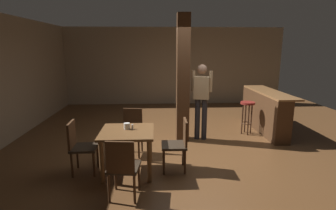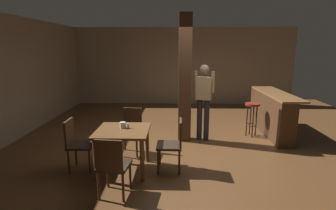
{
  "view_description": "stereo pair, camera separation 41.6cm",
  "coord_description": "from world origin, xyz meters",
  "px_view_note": "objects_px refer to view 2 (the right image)",
  "views": [
    {
      "loc": [
        -0.72,
        -5.25,
        2.09
      ],
      "look_at": [
        -0.46,
        -0.01,
        0.93
      ],
      "focal_mm": 28.0,
      "sensor_mm": 36.0,
      "label": 1
    },
    {
      "loc": [
        -0.31,
        -5.25,
        2.09
      ],
      "look_at": [
        -0.46,
        -0.01,
        0.93
      ],
      "focal_mm": 28.0,
      "sensor_mm": 36.0,
      "label": 2
    }
  ],
  "objects_px": {
    "napkin_cup": "(123,125)",
    "standing_person": "(204,97)",
    "chair_west": "(77,142)",
    "salt_shaker": "(128,126)",
    "bar_stool_near": "(252,112)",
    "dining_table": "(123,137)",
    "chair_south": "(112,164)",
    "bar_counter": "(271,113)",
    "chair_north": "(131,128)",
    "chair_east": "(174,142)"
  },
  "relations": [
    {
      "from": "dining_table",
      "to": "standing_person",
      "type": "distance_m",
      "value": 2.22
    },
    {
      "from": "standing_person",
      "to": "chair_west",
      "type": "bearing_deg",
      "value": -145.71
    },
    {
      "from": "napkin_cup",
      "to": "bar_counter",
      "type": "distance_m",
      "value": 3.84
    },
    {
      "from": "chair_east",
      "to": "bar_stool_near",
      "type": "relative_size",
      "value": 1.11
    },
    {
      "from": "dining_table",
      "to": "napkin_cup",
      "type": "relative_size",
      "value": 8.37
    },
    {
      "from": "dining_table",
      "to": "chair_south",
      "type": "bearing_deg",
      "value": -88.97
    },
    {
      "from": "napkin_cup",
      "to": "bar_stool_near",
      "type": "xyz_separation_m",
      "value": [
        2.71,
        1.8,
        -0.19
      ]
    },
    {
      "from": "chair_north",
      "to": "bar_stool_near",
      "type": "bearing_deg",
      "value": 21.92
    },
    {
      "from": "chair_north",
      "to": "bar_stool_near",
      "type": "distance_m",
      "value": 2.91
    },
    {
      "from": "bar_counter",
      "to": "salt_shaker",
      "type": "bearing_deg",
      "value": -146.91
    },
    {
      "from": "dining_table",
      "to": "salt_shaker",
      "type": "bearing_deg",
      "value": 46.69
    },
    {
      "from": "dining_table",
      "to": "chair_east",
      "type": "relative_size",
      "value": 0.98
    },
    {
      "from": "napkin_cup",
      "to": "standing_person",
      "type": "height_order",
      "value": "standing_person"
    },
    {
      "from": "chair_south",
      "to": "salt_shaker",
      "type": "distance_m",
      "value": 0.97
    },
    {
      "from": "chair_north",
      "to": "chair_south",
      "type": "xyz_separation_m",
      "value": [
        0.01,
        -1.64,
        0.0
      ]
    },
    {
      "from": "chair_east",
      "to": "standing_person",
      "type": "xyz_separation_m",
      "value": [
        0.66,
        1.54,
        0.5
      ]
    },
    {
      "from": "salt_shaker",
      "to": "bar_stool_near",
      "type": "xyz_separation_m",
      "value": [
        2.62,
        1.8,
        -0.18
      ]
    },
    {
      "from": "chair_west",
      "to": "standing_person",
      "type": "distance_m",
      "value": 2.84
    },
    {
      "from": "chair_south",
      "to": "dining_table",
      "type": "bearing_deg",
      "value": 91.03
    },
    {
      "from": "chair_south",
      "to": "standing_person",
      "type": "bearing_deg",
      "value": 58.15
    },
    {
      "from": "salt_shaker",
      "to": "bar_stool_near",
      "type": "height_order",
      "value": "salt_shaker"
    },
    {
      "from": "napkin_cup",
      "to": "chair_west",
      "type": "bearing_deg",
      "value": -173.52
    },
    {
      "from": "dining_table",
      "to": "chair_west",
      "type": "height_order",
      "value": "chair_west"
    },
    {
      "from": "napkin_cup",
      "to": "salt_shaker",
      "type": "distance_m",
      "value": 0.1
    },
    {
      "from": "salt_shaker",
      "to": "bar_counter",
      "type": "xyz_separation_m",
      "value": [
        3.15,
        2.05,
        -0.26
      ]
    },
    {
      "from": "chair_north",
      "to": "chair_west",
      "type": "height_order",
      "value": "same"
    },
    {
      "from": "bar_counter",
      "to": "bar_stool_near",
      "type": "relative_size",
      "value": 2.72
    },
    {
      "from": "dining_table",
      "to": "chair_north",
      "type": "bearing_deg",
      "value": 89.53
    },
    {
      "from": "chair_west",
      "to": "salt_shaker",
      "type": "distance_m",
      "value": 0.92
    },
    {
      "from": "chair_east",
      "to": "chair_south",
      "type": "relative_size",
      "value": 1.0
    },
    {
      "from": "chair_east",
      "to": "chair_north",
      "type": "xyz_separation_m",
      "value": [
        -0.85,
        0.77,
        0.0
      ]
    },
    {
      "from": "chair_west",
      "to": "salt_shaker",
      "type": "relative_size",
      "value": 10.81
    },
    {
      "from": "chair_north",
      "to": "chair_east",
      "type": "bearing_deg",
      "value": -42.25
    },
    {
      "from": "napkin_cup",
      "to": "standing_person",
      "type": "bearing_deg",
      "value": 44.22
    },
    {
      "from": "salt_shaker",
      "to": "bar_counter",
      "type": "relative_size",
      "value": 0.04
    },
    {
      "from": "chair_south",
      "to": "bar_counter",
      "type": "distance_m",
      "value": 4.38
    },
    {
      "from": "salt_shaker",
      "to": "bar_stool_near",
      "type": "bearing_deg",
      "value": 34.52
    },
    {
      "from": "dining_table",
      "to": "bar_stool_near",
      "type": "bearing_deg",
      "value": 34.96
    },
    {
      "from": "chair_east",
      "to": "napkin_cup",
      "type": "bearing_deg",
      "value": 176.12
    },
    {
      "from": "chair_east",
      "to": "chair_south",
      "type": "distance_m",
      "value": 1.21
    },
    {
      "from": "chair_east",
      "to": "chair_north",
      "type": "bearing_deg",
      "value": 137.75
    },
    {
      "from": "dining_table",
      "to": "bar_counter",
      "type": "bearing_deg",
      "value": 33.51
    },
    {
      "from": "chair_south",
      "to": "napkin_cup",
      "type": "distance_m",
      "value": 0.97
    },
    {
      "from": "chair_north",
      "to": "chair_west",
      "type": "bearing_deg",
      "value": -134.92
    },
    {
      "from": "chair_south",
      "to": "standing_person",
      "type": "relative_size",
      "value": 0.52
    },
    {
      "from": "chair_east",
      "to": "napkin_cup",
      "type": "xyz_separation_m",
      "value": [
        -0.87,
        0.06,
        0.28
      ]
    },
    {
      "from": "chair_north",
      "to": "dining_table",
      "type": "bearing_deg",
      "value": -90.47
    },
    {
      "from": "napkin_cup",
      "to": "bar_stool_near",
      "type": "bearing_deg",
      "value": 33.54
    },
    {
      "from": "salt_shaker",
      "to": "chair_east",
      "type": "bearing_deg",
      "value": -4.2
    },
    {
      "from": "chair_west",
      "to": "bar_stool_near",
      "type": "distance_m",
      "value": 3.98
    }
  ]
}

